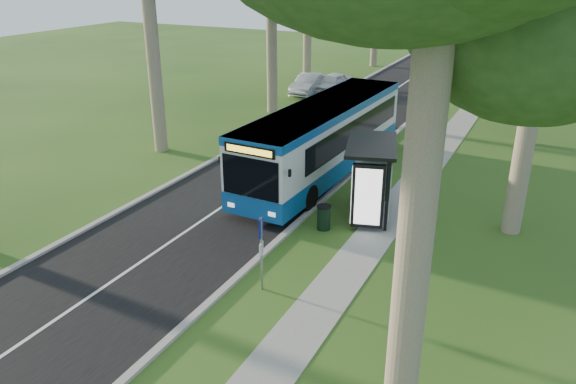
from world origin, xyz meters
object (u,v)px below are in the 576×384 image
at_px(car_white, 332,83).
at_px(bus_shelter, 370,169).
at_px(litter_bin, 324,217).
at_px(car_silver, 309,84).
at_px(bus_stop_sign, 261,245).
at_px(bus, 324,139).

bearing_deg(car_white, bus_shelter, -56.88).
bearing_deg(car_white, litter_bin, -61.14).
relative_size(bus_shelter, car_silver, 0.86).
bearing_deg(bus_shelter, bus_stop_sign, -117.69).
xyz_separation_m(litter_bin, car_white, (-8.76, 22.42, 0.23)).
distance_m(bus, bus_shelter, 5.13).
bearing_deg(bus, litter_bin, -64.61).
relative_size(litter_bin, car_silver, 0.21).
bearing_deg(litter_bin, car_white, 111.35).
xyz_separation_m(bus, litter_bin, (2.27, -5.33, -1.29)).
bearing_deg(car_silver, litter_bin, -68.27).
bearing_deg(bus_stop_sign, car_white, 94.83).
relative_size(car_white, car_silver, 0.94).
height_order(bus_shelter, car_white, bus_shelter).
bearing_deg(car_white, bus_stop_sign, -64.76).
height_order(bus, bus_shelter, bus).
bearing_deg(bus_stop_sign, bus_shelter, 65.58).
height_order(litter_bin, car_silver, car_silver).
height_order(bus_stop_sign, car_white, bus_stop_sign).
bearing_deg(bus, car_white, 113.14).
distance_m(bus_stop_sign, bus_shelter, 6.50).
height_order(bus_stop_sign, bus_shelter, bus_shelter).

